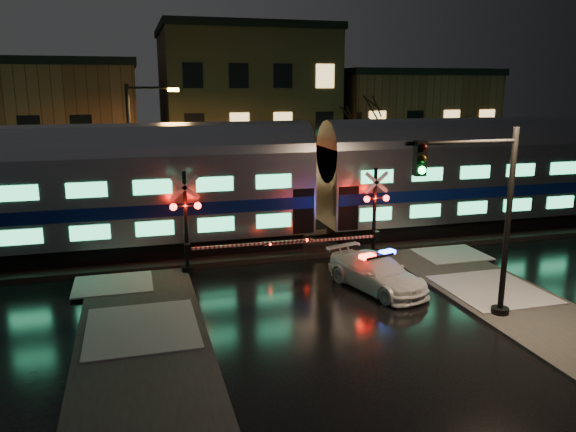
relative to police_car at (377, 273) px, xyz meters
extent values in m
plane|color=black|center=(-2.39, 1.45, -0.67)|extent=(120.00, 120.00, 0.00)
cube|color=black|center=(-2.39, 6.45, -0.55)|extent=(90.00, 4.20, 0.24)
cube|color=#2D2D2D|center=(-8.89, -4.55, -0.61)|extent=(4.00, 20.00, 0.12)
cube|color=#2D2D2D|center=(4.11, -4.55, -0.61)|extent=(4.00, 20.00, 0.12)
cube|color=brown|center=(-15.39, 23.45, 3.83)|extent=(14.00, 10.00, 9.00)
cube|color=brown|center=(-0.39, 23.95, 5.08)|extent=(12.00, 11.00, 11.50)
cube|color=brown|center=(12.61, 23.45, 3.58)|extent=(12.00, 10.00, 8.50)
cube|color=black|center=(-13.37, 6.45, -0.03)|extent=(24.00, 2.40, 0.80)
cube|color=#B7BAC1|center=(-13.37, 6.45, 2.27)|extent=(25.00, 3.05, 3.80)
cube|color=navy|center=(-13.37, 6.45, 1.87)|extent=(24.75, 3.09, 0.55)
cube|color=#3ADF8E|center=(-13.37, 4.89, 1.12)|extent=(21.00, 0.05, 0.62)
cube|color=#3ADF8E|center=(-13.37, 4.89, 2.92)|extent=(21.00, 0.05, 0.62)
cylinder|color=#B7BAC1|center=(-13.37, 6.45, 3.97)|extent=(25.00, 3.05, 3.05)
cube|color=black|center=(12.63, 6.45, -0.03)|extent=(24.00, 2.40, 0.80)
cube|color=#B7BAC1|center=(12.63, 6.45, 2.27)|extent=(25.00, 3.05, 3.80)
cube|color=navy|center=(12.63, 6.45, 1.87)|extent=(24.75, 3.09, 0.55)
cube|color=#3ADF8E|center=(12.63, 4.89, 1.12)|extent=(21.00, 0.05, 0.62)
cube|color=#3ADF8E|center=(12.63, 4.89, 2.92)|extent=(21.00, 0.05, 0.62)
cylinder|color=#B7BAC1|center=(12.63, 6.45, 3.97)|extent=(25.00, 3.05, 3.05)
imported|color=white|center=(0.00, 0.00, -0.01)|extent=(3.12, 4.94, 1.33)
cube|color=black|center=(0.00, 0.00, 0.70)|extent=(1.43, 0.74, 0.09)
cube|color=#FF0C05|center=(-0.48, -0.14, 0.74)|extent=(0.68, 0.47, 0.16)
cube|color=#1426FF|center=(0.48, 0.14, 0.74)|extent=(0.68, 0.47, 0.16)
cylinder|color=black|center=(1.57, 3.85, -0.52)|extent=(0.52, 0.52, 0.31)
cylinder|color=black|center=(1.57, 3.85, 1.41)|extent=(0.17, 0.17, 4.16)
sphere|color=#FF0C05|center=(1.10, 3.67, 2.14)|extent=(0.27, 0.27, 0.27)
sphere|color=#FF0C05|center=(2.04, 3.67, 2.14)|extent=(0.27, 0.27, 0.27)
cube|color=white|center=(-1.03, 3.60, 0.42)|extent=(5.20, 0.10, 0.10)
cube|color=black|center=(1.57, 3.60, 0.42)|extent=(0.25, 0.30, 0.45)
cylinder|color=black|center=(-6.89, 3.85, -0.51)|extent=(0.54, 0.54, 0.33)
cylinder|color=black|center=(-6.89, 3.85, 1.50)|extent=(0.17, 0.17, 4.36)
sphere|color=#FF0C05|center=(-7.38, 3.67, 2.27)|extent=(0.28, 0.28, 0.28)
sphere|color=#FF0C05|center=(-6.40, 3.67, 2.27)|extent=(0.28, 0.28, 0.28)
cube|color=white|center=(-4.17, 3.60, 0.47)|extent=(5.45, 0.10, 0.10)
cube|color=black|center=(-6.89, 3.60, 0.47)|extent=(0.25, 0.30, 0.45)
cylinder|color=black|center=(2.97, -3.60, -0.51)|extent=(0.60, 0.60, 0.32)
cylinder|color=black|center=(2.97, -3.60, 2.55)|extent=(0.19, 0.19, 6.45)
cylinder|color=black|center=(1.03, -3.60, 5.35)|extent=(3.87, 0.13, 0.13)
cube|color=black|center=(-0.47, -3.75, 4.92)|extent=(0.34, 0.30, 1.08)
sphere|color=#0CFF3F|center=(-0.47, -3.91, 4.57)|extent=(0.24, 0.24, 0.24)
cylinder|color=black|center=(-8.93, 10.45, 3.25)|extent=(0.20, 0.20, 7.84)
cylinder|color=black|center=(-7.75, 10.45, 6.97)|extent=(2.35, 0.12, 0.12)
cube|color=#FFA026|center=(-6.67, 10.45, 6.87)|extent=(0.54, 0.27, 0.18)
camera|label=1|loc=(-8.88, -18.98, 7.04)|focal=35.00mm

